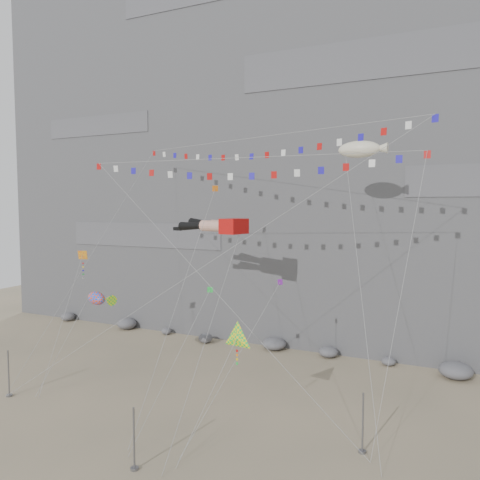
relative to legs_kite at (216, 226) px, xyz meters
The scene contains 16 objects.
ground 16.17m from the legs_kite, 73.48° to the right, with size 120.00×120.00×0.00m, color tan.
cliff 26.56m from the legs_kite, 84.34° to the left, with size 80.00×28.00×50.00m, color slate.
talus_boulders 16.18m from the legs_kite, 75.18° to the left, with size 60.00×3.00×1.20m, color slate, non-canonical shape.
anchor_pole_left 21.28m from the legs_kite, 137.27° to the right, with size 0.12×0.12×3.87m, color slate.
anchor_pole_center 20.44m from the legs_kite, 79.17° to the right, with size 0.12×0.12×3.82m, color slate.
anchor_pole_right 21.04m from the legs_kite, 29.80° to the right, with size 0.12×0.12×3.91m, color slate.
legs_kite is the anchor object (origin of this frame).
flag_banner_upper 8.91m from the legs_kite, 24.69° to the left, with size 31.69×18.88×30.79m.
flag_banner_lower 8.04m from the legs_kite, 41.33° to the right, with size 27.54×6.84×23.30m.
harlequin_kite 12.53m from the legs_kite, 153.97° to the right, with size 1.65×6.94×12.66m.
fish_windsock 12.51m from the legs_kite, 146.40° to the right, with size 3.84×6.75×9.32m.
delta_kite 14.23m from the legs_kite, 55.68° to the right, with size 2.92×5.43×8.87m.
blimp_windsock 14.28m from the legs_kite, 14.33° to the left, with size 6.63×14.90×25.20m.
small_kite_a 3.30m from the legs_kite, 126.04° to the left, with size 2.79×16.66×23.59m.
small_kite_b 8.63m from the legs_kite, 17.23° to the right, with size 2.54×13.33×15.91m.
small_kite_c 7.84m from the legs_kite, 67.71° to the right, with size 0.91×10.67×13.50m.
Camera 1 is at (17.73, -29.84, 15.73)m, focal length 35.00 mm.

